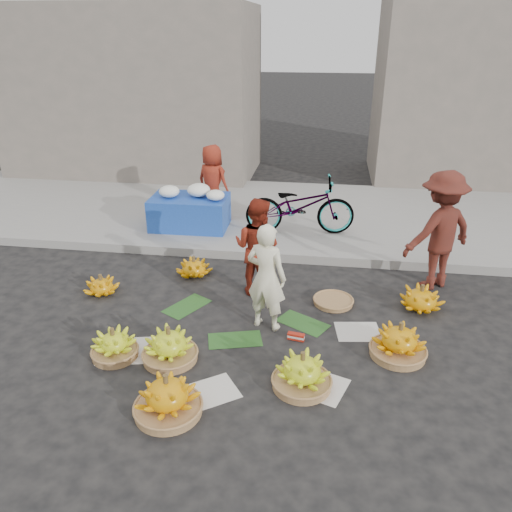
# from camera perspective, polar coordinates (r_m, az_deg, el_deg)

# --- Properties ---
(ground) EXTENTS (80.00, 80.00, 0.00)m
(ground) POSITION_cam_1_polar(r_m,az_deg,el_deg) (6.35, -1.18, -8.63)
(ground) COLOR black
(ground) RESTS_ON ground
(curb) EXTENTS (40.00, 0.25, 0.15)m
(curb) POSITION_cam_1_polar(r_m,az_deg,el_deg) (8.22, 1.30, 0.17)
(curb) COLOR gray
(curb) RESTS_ON ground
(sidewalk) EXTENTS (40.00, 4.00, 0.12)m
(sidewalk) POSITION_cam_1_polar(r_m,az_deg,el_deg) (10.17, 2.76, 4.95)
(sidewalk) COLOR gray
(sidewalk) RESTS_ON ground
(building_left) EXTENTS (6.00, 3.00, 4.00)m
(building_left) POSITION_cam_1_polar(r_m,az_deg,el_deg) (13.44, -13.80, 17.67)
(building_left) COLOR slate
(building_left) RESTS_ON sidewalk
(building_right) EXTENTS (5.00, 3.00, 5.00)m
(building_right) POSITION_cam_1_polar(r_m,az_deg,el_deg) (13.46, 25.14, 18.31)
(building_right) COLOR slate
(building_right) RESTS_ON sidewalk
(newspaper_scatter) EXTENTS (3.20, 1.80, 0.00)m
(newspaper_scatter) POSITION_cam_1_polar(r_m,az_deg,el_deg) (5.70, -2.52, -12.97)
(newspaper_scatter) COLOR silver
(newspaper_scatter) RESTS_ON ground
(banana_leaves) EXTENTS (2.00, 1.00, 0.00)m
(banana_leaves) POSITION_cam_1_polar(r_m,az_deg,el_deg) (6.52, -1.77, -7.58)
(banana_leaves) COLOR #1E4D19
(banana_leaves) RESTS_ON ground
(banana_bunch_0) EXTENTS (0.62, 0.62, 0.44)m
(banana_bunch_0) POSITION_cam_1_polar(r_m,az_deg,el_deg) (5.85, -9.87, -10.08)
(banana_bunch_0) COLOR olive
(banana_bunch_0) RESTS_ON ground
(banana_bunch_1) EXTENTS (0.57, 0.57, 0.38)m
(banana_bunch_1) POSITION_cam_1_polar(r_m,az_deg,el_deg) (6.05, -15.92, -9.77)
(banana_bunch_1) COLOR olive
(banana_bunch_1) RESTS_ON ground
(banana_bunch_2) EXTENTS (0.76, 0.76, 0.46)m
(banana_bunch_2) POSITION_cam_1_polar(r_m,az_deg,el_deg) (5.14, -10.11, -15.55)
(banana_bunch_2) COLOR olive
(banana_bunch_2) RESTS_ON ground
(banana_bunch_3) EXTENTS (0.72, 0.72, 0.44)m
(banana_bunch_3) POSITION_cam_1_polar(r_m,az_deg,el_deg) (5.40, 5.29, -13.09)
(banana_bunch_3) COLOR olive
(banana_bunch_3) RESTS_ON ground
(banana_bunch_4) EXTENTS (0.65, 0.65, 0.44)m
(banana_bunch_4) POSITION_cam_1_polar(r_m,az_deg,el_deg) (6.06, 16.03, -9.39)
(banana_bunch_4) COLOR olive
(banana_bunch_4) RESTS_ON ground
(banana_bunch_5) EXTENTS (0.65, 0.65, 0.37)m
(banana_bunch_5) POSITION_cam_1_polar(r_m,az_deg,el_deg) (7.10, 18.33, -4.62)
(banana_bunch_5) COLOR orange
(banana_bunch_5) RESTS_ON ground
(banana_bunch_6) EXTENTS (0.53, 0.53, 0.30)m
(banana_bunch_6) POSITION_cam_1_polar(r_m,az_deg,el_deg) (7.48, -17.26, -3.23)
(banana_bunch_6) COLOR orange
(banana_bunch_6) RESTS_ON ground
(banana_bunch_7) EXTENTS (0.62, 0.62, 0.32)m
(banana_bunch_7) POSITION_cam_1_polar(r_m,az_deg,el_deg) (7.70, -7.11, -1.29)
(banana_bunch_7) COLOR orange
(banana_bunch_7) RESTS_ON ground
(basket_spare) EXTENTS (0.64, 0.64, 0.06)m
(basket_spare) POSITION_cam_1_polar(r_m,az_deg,el_deg) (7.01, 8.82, -5.15)
(basket_spare) COLOR olive
(basket_spare) RESTS_ON ground
(incense_stack) EXTENTS (0.21, 0.10, 0.08)m
(incense_stack) POSITION_cam_1_polar(r_m,az_deg,el_deg) (6.18, 4.60, -9.18)
(incense_stack) COLOR #A92112
(incense_stack) RESTS_ON ground
(vendor_cream) EXTENTS (0.59, 0.47, 1.40)m
(vendor_cream) POSITION_cam_1_polar(r_m,az_deg,el_deg) (6.11, 1.20, -2.45)
(vendor_cream) COLOR white
(vendor_cream) RESTS_ON ground
(vendor_red) EXTENTS (0.82, 0.71, 1.42)m
(vendor_red) POSITION_cam_1_polar(r_m,az_deg,el_deg) (6.92, 0.13, 1.02)
(vendor_red) COLOR maroon
(vendor_red) RESTS_ON ground
(man_striped) EXTENTS (1.29, 1.15, 1.73)m
(man_striped) POSITION_cam_1_polar(r_m,az_deg,el_deg) (7.52, 20.25, 2.73)
(man_striped) COLOR maroon
(man_striped) RESTS_ON ground
(flower_table) EXTENTS (1.39, 0.88, 0.80)m
(flower_table) POSITION_cam_1_polar(r_m,az_deg,el_deg) (9.22, -7.53, 5.24)
(flower_table) COLOR #1941A8
(flower_table) RESTS_ON sidewalk
(grey_bucket) EXTENTS (0.30, 0.30, 0.34)m
(grey_bucket) POSITION_cam_1_polar(r_m,az_deg,el_deg) (9.31, -10.21, 4.19)
(grey_bucket) COLOR gray
(grey_bucket) RESTS_ON sidewalk
(flower_vendor) EXTENTS (0.80, 0.68, 1.39)m
(flower_vendor) POSITION_cam_1_polar(r_m,az_deg,el_deg) (9.63, -4.98, 8.50)
(flower_vendor) COLOR maroon
(flower_vendor) RESTS_ON sidewalk
(bicycle) EXTENTS (0.87, 1.98, 1.01)m
(bicycle) POSITION_cam_1_polar(r_m,az_deg,el_deg) (8.86, 5.04, 5.73)
(bicycle) COLOR gray
(bicycle) RESTS_ON sidewalk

